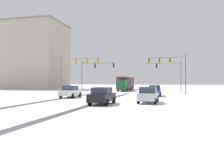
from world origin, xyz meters
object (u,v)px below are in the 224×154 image
Objects in this scene: box_truck_delivery at (124,84)px; office_building_far_left_block at (26,56)px; car_blue_lead at (155,91)px; bus_oncoming at (126,82)px; traffic_signal_far_left at (94,70)px; car_black_fourth at (102,96)px; traffic_signal_near_left at (76,66)px; car_silver_third at (148,95)px; traffic_signal_near_right at (170,65)px; traffic_signal_far_right at (171,71)px; car_white_second at (71,92)px.

office_building_far_left_block is (-31.95, 9.88, 8.16)m from box_truck_delivery.
bus_oncoming is (-8.90, 26.26, 1.18)m from car_blue_lead.
traffic_signal_far_left is 30.20m from office_building_far_left_block.
traffic_signal_near_left is at bearing 120.07° from car_black_fourth.
car_silver_third is 28.54m from box_truck_delivery.
traffic_signal_near_left and traffic_signal_near_right have the same top height.
office_building_far_left_block reaches higher than traffic_signal_near_left.
traffic_signal_near_left is 0.95× the size of box_truck_delivery.
car_silver_third is 38.46m from bus_oncoming.
traffic_signal_far_left is at bearing 91.39° from traffic_signal_near_left.
office_building_far_left_block reaches higher than car_silver_third.
bus_oncoming is at bearing 96.62° from car_black_fourth.
traffic_signal_near_left reaches higher than bus_oncoming.
traffic_signal_far_right is 21.03m from traffic_signal_near_left.
car_white_second is 1.00× the size of car_black_fourth.
traffic_signal_far_left is 0.99× the size of box_truck_delivery.
office_building_far_left_block is (-26.06, 14.38, 5.10)m from traffic_signal_far_left.
traffic_signal_far_left is at bearing -166.90° from traffic_signal_far_right.
office_building_far_left_block is at bearing 179.99° from bus_oncoming.
traffic_signal_far_left is 17.75m from traffic_signal_near_right.
car_blue_lead and car_silver_third have the same top height.
car_blue_lead is (-2.25, -3.57, -3.98)m from traffic_signal_near_right.
car_black_fourth is 0.56× the size of box_truck_delivery.
box_truck_delivery is (-9.79, 12.81, -3.16)m from traffic_signal_near_right.
traffic_signal_far_right is 27.18m from car_silver_third.
traffic_signal_far_right is 1.74× the size of car_silver_third.
car_blue_lead is at bearing -7.57° from traffic_signal_near_left.
traffic_signal_near_left is 18.81m from car_silver_third.
traffic_signal_near_right is 1.56× the size of car_silver_third.
traffic_signal_near_right reaches higher than car_black_fourth.
office_building_far_left_block is at bearing 131.43° from car_black_fourth.
car_silver_third is 4.84m from car_black_fourth.
traffic_signal_far_left is 1.76× the size of car_silver_third.
car_white_second is (-13.12, -9.52, -3.98)m from traffic_signal_near_right.
box_truck_delivery is (-10.17, 0.76, -2.86)m from traffic_signal_far_right.
car_blue_lead is at bearing -122.22° from traffic_signal_near_right.
car_blue_lead is 14.31m from car_black_fourth.
bus_oncoming is at bearing 72.48° from traffic_signal_far_left.
box_truck_delivery is (-7.42, 27.55, 0.82)m from car_silver_third.
car_white_second is 10.15m from car_black_fourth.
car_silver_third is at bearing -74.91° from box_truck_delivery.
office_building_far_left_block is at bearing 146.38° from car_blue_lead.
box_truck_delivery is at bearing -82.21° from bus_oncoming.
car_silver_third and car_black_fourth have the same top height.
traffic_signal_near_right is 0.87× the size of box_truck_delivery.
traffic_signal_near_right is (-0.38, -12.05, 0.29)m from traffic_signal_far_right.
traffic_signal_far_left is at bearing 152.08° from traffic_signal_near_right.
traffic_signal_far_right is 1.76× the size of car_white_second.
car_white_second is (2.32, -7.70, -4.01)m from traffic_signal_near_left.
car_blue_lead and car_black_fourth have the same top height.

